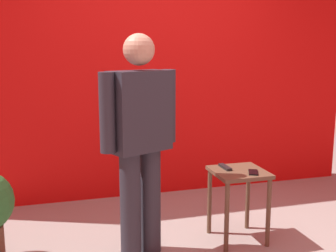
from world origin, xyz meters
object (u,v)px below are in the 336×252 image
object	(u,v)px
standing_person	(140,136)
tv_remote	(225,167)
cell_phone	(253,172)
side_table	(239,185)

from	to	relation	value
standing_person	tv_remote	xyz separation A→B (m)	(0.73, 0.12, -0.32)
cell_phone	tv_remote	xyz separation A→B (m)	(-0.16, 0.18, 0.01)
standing_person	side_table	bearing A→B (deg)	2.39
standing_person	cell_phone	distance (m)	0.95
tv_remote	cell_phone	bearing A→B (deg)	-50.29
cell_phone	tv_remote	distance (m)	0.24
cell_phone	tv_remote	world-z (taller)	tv_remote
side_table	cell_phone	distance (m)	0.17
side_table	standing_person	bearing A→B (deg)	-177.61
side_table	cell_phone	world-z (taller)	cell_phone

